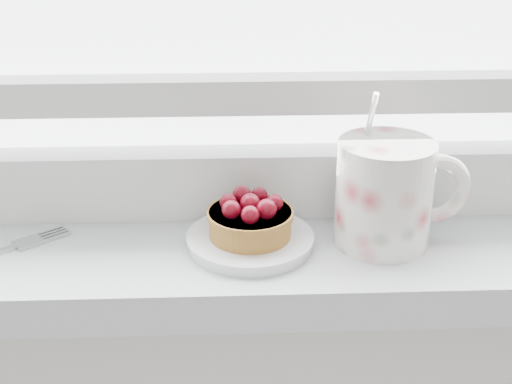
{
  "coord_description": "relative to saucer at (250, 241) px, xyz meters",
  "views": [
    {
      "loc": [
        -0.01,
        1.28,
        1.28
      ],
      "look_at": [
        0.01,
        1.88,
        1.0
      ],
      "focal_mm": 50.0,
      "sensor_mm": 36.0,
      "label": 1
    }
  ],
  "objects": [
    {
      "name": "saucer",
      "position": [
        0.0,
        0.0,
        0.0
      ],
      "size": [
        0.12,
        0.12,
        0.01
      ],
      "primitive_type": "cylinder",
      "color": "silver",
      "rests_on": "windowsill"
    },
    {
      "name": "raspberry_tart",
      "position": [
        0.0,
        -0.0,
        0.02
      ],
      "size": [
        0.08,
        0.08,
        0.04
      ],
      "color": "brown",
      "rests_on": "saucer"
    },
    {
      "name": "floral_mug",
      "position": [
        0.13,
        0.0,
        0.05
      ],
      "size": [
        0.14,
        0.1,
        0.15
      ],
      "color": "silver",
      "rests_on": "windowsill"
    }
  ]
}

